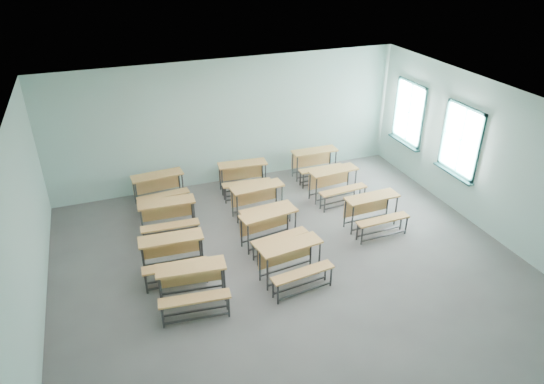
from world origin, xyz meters
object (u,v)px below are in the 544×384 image
Objects in this scene: desk_unit_r1c2 at (374,208)px; desk_unit_r2c2 at (335,181)px; desk_unit_r3c0 at (159,186)px; desk_unit_r2c0 at (168,214)px; desk_unit_r1c1 at (271,225)px; desk_unit_r0c1 at (293,258)px; desk_unit_r1c0 at (173,251)px; desk_unit_r2c1 at (259,198)px; desk_unit_r0c0 at (192,281)px; desk_unit_r3c2 at (316,160)px; desk_unit_r3c1 at (244,174)px.

desk_unit_r1c2 is 1.50m from desk_unit_r2c2.
desk_unit_r2c2 and desk_unit_r3c0 have the same top height.
desk_unit_r2c2 is at bearing 5.60° from desk_unit_r2c0.
desk_unit_r3c0 is at bearing 118.19° from desk_unit_r1c1.
desk_unit_r0c1 is 1.03× the size of desk_unit_r2c0.
desk_unit_r1c0 is 1.00× the size of desk_unit_r2c0.
desk_unit_r2c0 is at bearing 175.77° from desk_unit_r2c1.
desk_unit_r3c2 is at bearing 49.25° from desk_unit_r0c0.
desk_unit_r2c2 is 1.00× the size of desk_unit_r3c0.
desk_unit_r0c1 and desk_unit_r1c2 have the same top height.
desk_unit_r1c1 and desk_unit_r3c0 have the same top height.
desk_unit_r1c1 is 3.41m from desk_unit_r3c2.
desk_unit_r2c1 is 1.30m from desk_unit_r3c1.
desk_unit_r2c2 is 0.99× the size of desk_unit_r3c1.
desk_unit_r2c0 is 1.03× the size of desk_unit_r3c2.
desk_unit_r0c0 is 1.03× the size of desk_unit_r2c0.
desk_unit_r1c0 and desk_unit_r2c2 have the same top height.
desk_unit_r3c1 is (-2.15, 2.63, 0.00)m from desk_unit_r1c2.
desk_unit_r0c0 is 1.02m from desk_unit_r1c0.
desk_unit_r1c1 is at bearing -89.16° from desk_unit_r3c1.
desk_unit_r1c2 and desk_unit_r3c0 have the same top height.
desk_unit_r1c1 is 2.35m from desk_unit_r1c2.
desk_unit_r2c1 is 2.02m from desk_unit_r2c2.
desk_unit_r1c1 and desk_unit_r3c1 have the same top height.
desk_unit_r2c0 is (-4.26, 1.34, 0.00)m from desk_unit_r1c2.
desk_unit_r0c1 is at bearing -157.06° from desk_unit_r1c2.
desk_unit_r1c1 is 2.26m from desk_unit_r2c0.
desk_unit_r3c2 is at bearing 36.74° from desk_unit_r1c0.
desk_unit_r1c1 is at bearing -101.06° from desk_unit_r2c1.
desk_unit_r0c0 is 1.89m from desk_unit_r0c1.
desk_unit_r0c1 is 4.22m from desk_unit_r3c0.
desk_unit_r3c0 is 2.07m from desk_unit_r3c1.
desk_unit_r0c0 is 2.26m from desk_unit_r1c1.
desk_unit_r3c1 is at bearing 77.75° from desk_unit_r1c1.
desk_unit_r0c1 and desk_unit_r3c0 have the same top height.
desk_unit_r3c1 is (2.26, 2.69, 0.00)m from desk_unit_r1c0.
desk_unit_r1c0 and desk_unit_r1c2 have the same top height.
desk_unit_r1c2 is 0.96× the size of desk_unit_r3c1.
desk_unit_r0c1 is at bearing -68.20° from desk_unit_r3c0.
desk_unit_r1c2 is 0.97× the size of desk_unit_r2c1.
desk_unit_r0c0 is 1.00× the size of desk_unit_r0c1.
desk_unit_r1c2 is 5.03m from desk_unit_r3c0.
desk_unit_r3c1 is at bearing 80.41° from desk_unit_r0c1.
desk_unit_r1c2 is 2.56m from desk_unit_r2c1.
desk_unit_r0c0 is 1.06× the size of desk_unit_r3c2.
desk_unit_r1c0 is 1.03× the size of desk_unit_r3c2.
desk_unit_r1c1 is (1.91, 1.21, 0.00)m from desk_unit_r0c0.
desk_unit_r2c1 is 0.99× the size of desk_unit_r3c0.
desk_unit_r1c2 is 0.97× the size of desk_unit_r3c0.
desk_unit_r3c2 is at bearing 83.09° from desk_unit_r2c2.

